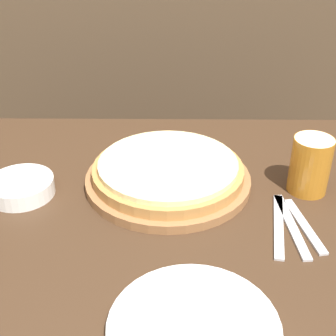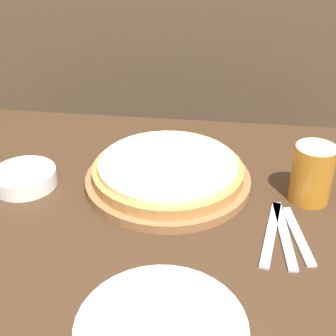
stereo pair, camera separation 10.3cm
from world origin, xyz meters
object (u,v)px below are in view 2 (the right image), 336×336
(beer_glass, at_px, (313,171))
(dinner_plate, at_px, (161,330))
(pizza_on_board, at_px, (168,173))
(dinner_knife, at_px, (284,234))
(side_bowl, at_px, (24,178))
(spoon, at_px, (298,235))
(fork, at_px, (271,233))

(beer_glass, xyz_separation_m, dinner_plate, (-0.26, -0.39, -0.06))
(pizza_on_board, bearing_deg, dinner_knife, -32.16)
(beer_glass, relative_size, side_bowl, 0.89)
(pizza_on_board, relative_size, side_bowl, 2.61)
(spoon, bearing_deg, dinner_knife, 180.00)
(fork, bearing_deg, pizza_on_board, 144.98)
(beer_glass, bearing_deg, dinner_plate, -123.79)
(beer_glass, height_order, fork, beer_glass)
(pizza_on_board, height_order, spoon, pizza_on_board)
(beer_glass, height_order, dinner_knife, beer_glass)
(fork, xyz_separation_m, spoon, (0.05, 0.00, 0.00))
(pizza_on_board, height_order, beer_glass, beer_glass)
(side_bowl, height_order, dinner_knife, side_bowl)
(dinner_plate, distance_m, spoon, 0.34)
(spoon, bearing_deg, side_bowl, 169.66)
(dinner_plate, distance_m, side_bowl, 0.51)
(pizza_on_board, xyz_separation_m, fork, (0.22, -0.15, -0.02))
(side_bowl, bearing_deg, fork, -11.29)
(beer_glass, bearing_deg, dinner_knife, -114.61)
(side_bowl, relative_size, dinner_knife, 0.69)
(beer_glass, xyz_separation_m, fork, (-0.08, -0.13, -0.07))
(dinner_plate, bearing_deg, spoon, 48.87)
(pizza_on_board, distance_m, beer_glass, 0.31)
(dinner_plate, xyz_separation_m, spoon, (0.23, 0.26, -0.01))
(pizza_on_board, distance_m, side_bowl, 0.32)
(side_bowl, height_order, spoon, side_bowl)
(dinner_knife, bearing_deg, pizza_on_board, 147.84)
(dinner_knife, relative_size, spoon, 1.18)
(dinner_knife, bearing_deg, side_bowl, 169.21)
(fork, height_order, spoon, same)
(fork, distance_m, spoon, 0.05)
(dinner_plate, distance_m, fork, 0.31)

